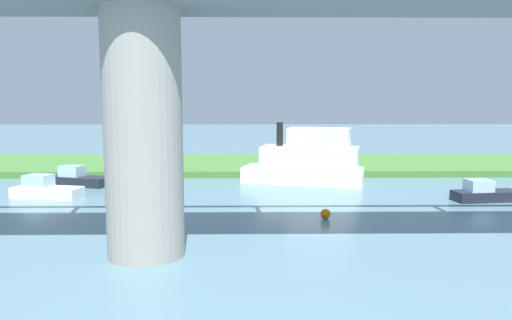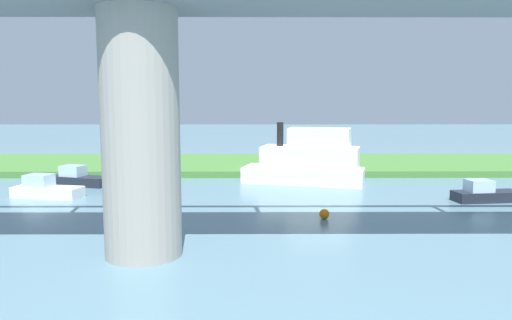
{
  "view_description": "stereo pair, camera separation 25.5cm",
  "coord_description": "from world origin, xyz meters",
  "px_view_note": "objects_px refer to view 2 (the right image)",
  "views": [
    {
      "loc": [
        1.8,
        36.54,
        5.91
      ],
      "look_at": [
        1.34,
        5.0,
        2.0
      ],
      "focal_mm": 34.4,
      "sensor_mm": 36.0,
      "label": 1
    },
    {
      "loc": [
        1.54,
        36.54,
        5.91
      ],
      "look_at": [
        1.34,
        5.0,
        2.0
      ],
      "focal_mm": 34.4,
      "sensor_mm": 36.0,
      "label": 2
    }
  ],
  "objects_px": {
    "pontoon_yellow": "(46,189)",
    "motorboat_white": "(485,194)",
    "marker_buoy": "(324,214)",
    "person_on_bank": "(271,161)",
    "mooring_post": "(342,163)",
    "bridge_pylon": "(141,135)",
    "riverboat_paddlewheel": "(307,161)",
    "houseboat_blue": "(78,178)"
  },
  "relations": [
    {
      "from": "riverboat_paddlewheel",
      "to": "pontoon_yellow",
      "type": "height_order",
      "value": "riverboat_paddlewheel"
    },
    {
      "from": "riverboat_paddlewheel",
      "to": "motorboat_white",
      "type": "bearing_deg",
      "value": 147.2
    },
    {
      "from": "bridge_pylon",
      "to": "riverboat_paddlewheel",
      "type": "distance_m",
      "value": 18.17
    },
    {
      "from": "person_on_bank",
      "to": "marker_buoy",
      "type": "bearing_deg",
      "value": 98.71
    },
    {
      "from": "bridge_pylon",
      "to": "pontoon_yellow",
      "type": "height_order",
      "value": "bridge_pylon"
    },
    {
      "from": "pontoon_yellow",
      "to": "marker_buoy",
      "type": "relative_size",
      "value": 8.76
    },
    {
      "from": "riverboat_paddlewheel",
      "to": "marker_buoy",
      "type": "distance_m",
      "value": 10.49
    },
    {
      "from": "bridge_pylon",
      "to": "person_on_bank",
      "type": "height_order",
      "value": "bridge_pylon"
    },
    {
      "from": "person_on_bank",
      "to": "riverboat_paddlewheel",
      "type": "height_order",
      "value": "riverboat_paddlewheel"
    },
    {
      "from": "mooring_post",
      "to": "marker_buoy",
      "type": "bearing_deg",
      "value": 76.35
    },
    {
      "from": "mooring_post",
      "to": "marker_buoy",
      "type": "distance_m",
      "value": 14.51
    },
    {
      "from": "motorboat_white",
      "to": "houseboat_blue",
      "type": "relative_size",
      "value": 0.91
    },
    {
      "from": "bridge_pylon",
      "to": "mooring_post",
      "type": "relative_size",
      "value": 9.99
    },
    {
      "from": "bridge_pylon",
      "to": "mooring_post",
      "type": "distance_m",
      "value": 22.93
    },
    {
      "from": "marker_buoy",
      "to": "pontoon_yellow",
      "type": "bearing_deg",
      "value": -18.99
    },
    {
      "from": "riverboat_paddlewheel",
      "to": "pontoon_yellow",
      "type": "xyz_separation_m",
      "value": [
        16.45,
        4.84,
        -1.1
      ]
    },
    {
      "from": "motorboat_white",
      "to": "person_on_bank",
      "type": "bearing_deg",
      "value": -38.7
    },
    {
      "from": "bridge_pylon",
      "to": "motorboat_white",
      "type": "bearing_deg",
      "value": -151.0
    },
    {
      "from": "motorboat_white",
      "to": "pontoon_yellow",
      "type": "height_order",
      "value": "pontoon_yellow"
    },
    {
      "from": "person_on_bank",
      "to": "riverboat_paddlewheel",
      "type": "bearing_deg",
      "value": 125.02
    },
    {
      "from": "person_on_bank",
      "to": "marker_buoy",
      "type": "relative_size",
      "value": 2.78
    },
    {
      "from": "bridge_pylon",
      "to": "mooring_post",
      "type": "height_order",
      "value": "bridge_pylon"
    },
    {
      "from": "bridge_pylon",
      "to": "houseboat_blue",
      "type": "height_order",
      "value": "bridge_pylon"
    },
    {
      "from": "motorboat_white",
      "to": "riverboat_paddlewheel",
      "type": "bearing_deg",
      "value": -32.8
    },
    {
      "from": "pontoon_yellow",
      "to": "bridge_pylon",
      "type": "bearing_deg",
      "value": 127.02
    },
    {
      "from": "person_on_bank",
      "to": "motorboat_white",
      "type": "xyz_separation_m",
      "value": [
        -12.08,
        9.68,
        -0.74
      ]
    },
    {
      "from": "motorboat_white",
      "to": "pontoon_yellow",
      "type": "xyz_separation_m",
      "value": [
        26.11,
        -1.39,
        0.04
      ]
    },
    {
      "from": "bridge_pylon",
      "to": "marker_buoy",
      "type": "relative_size",
      "value": 18.36
    },
    {
      "from": "person_on_bank",
      "to": "bridge_pylon",
      "type": "bearing_deg",
      "value": 73.98
    },
    {
      "from": "motorboat_white",
      "to": "marker_buoy",
      "type": "xyz_separation_m",
      "value": [
        9.96,
        4.17,
        -0.21
      ]
    },
    {
      "from": "pontoon_yellow",
      "to": "motorboat_white",
      "type": "bearing_deg",
      "value": 176.95
    },
    {
      "from": "motorboat_white",
      "to": "houseboat_blue",
      "type": "xyz_separation_m",
      "value": [
        25.59,
        -5.55,
        0.03
      ]
    },
    {
      "from": "mooring_post",
      "to": "houseboat_blue",
      "type": "height_order",
      "value": "mooring_post"
    },
    {
      "from": "mooring_post",
      "to": "riverboat_paddlewheel",
      "type": "xyz_separation_m",
      "value": [
        3.12,
        3.69,
        0.63
      ]
    },
    {
      "from": "person_on_bank",
      "to": "motorboat_white",
      "type": "bearing_deg",
      "value": 141.3
    },
    {
      "from": "motorboat_white",
      "to": "mooring_post",
      "type": "bearing_deg",
      "value": -56.6
    },
    {
      "from": "motorboat_white",
      "to": "houseboat_blue",
      "type": "bearing_deg",
      "value": -12.23
    },
    {
      "from": "person_on_bank",
      "to": "motorboat_white",
      "type": "distance_m",
      "value": 15.5
    },
    {
      "from": "bridge_pylon",
      "to": "marker_buoy",
      "type": "xyz_separation_m",
      "value": [
        -7.71,
        -5.63,
        -4.34
      ]
    },
    {
      "from": "mooring_post",
      "to": "riverboat_paddlewheel",
      "type": "distance_m",
      "value": 4.88
    },
    {
      "from": "bridge_pylon",
      "to": "motorboat_white",
      "type": "distance_m",
      "value": 20.63
    },
    {
      "from": "person_on_bank",
      "to": "mooring_post",
      "type": "xyz_separation_m",
      "value": [
        -5.54,
        -0.24,
        -0.24
      ]
    }
  ]
}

